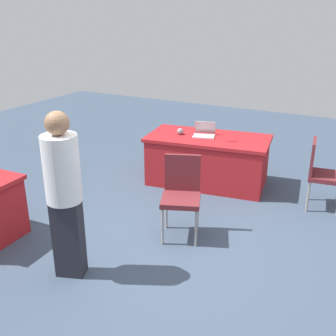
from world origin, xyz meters
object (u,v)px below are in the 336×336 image
object	(u,v)px
table_foreground	(208,160)
person_attendee_standing	(64,189)
yarn_ball	(180,131)
scissors_red	(232,141)
laptop_silver	(204,133)
chair_tucked_right	(181,191)
chair_near_front	(321,170)

from	to	relation	value
table_foreground	person_attendee_standing	size ratio (longest dim) A/B	1.14
table_foreground	yarn_ball	bearing A→B (deg)	10.91
table_foreground	scissors_red	distance (m)	0.54
laptop_silver	scissors_red	bearing A→B (deg)	155.93
table_foreground	yarn_ball	distance (m)	0.61
person_attendee_standing	laptop_silver	distance (m)	2.85
chair_tucked_right	person_attendee_standing	distance (m)	1.44
person_attendee_standing	yarn_ball	world-z (taller)	person_attendee_standing
scissors_red	chair_tucked_right	bearing A→B (deg)	47.51
chair_tucked_right	scissors_red	distance (m)	1.55
scissors_red	laptop_silver	bearing A→B (deg)	-48.61
table_foreground	scissors_red	size ratio (longest dim) A/B	10.71
chair_near_front	yarn_ball	xyz separation A→B (m)	(2.09, 0.01, 0.26)
laptop_silver	chair_near_front	bearing A→B (deg)	160.97
chair_tucked_right	yarn_ball	world-z (taller)	chair_tucked_right
chair_near_front	person_attendee_standing	distance (m)	3.40
chair_tucked_right	laptop_silver	bearing A→B (deg)	-97.13
scissors_red	person_attendee_standing	bearing A→B (deg)	35.49
person_attendee_standing	yarn_ball	distance (m)	2.75
yarn_ball	person_attendee_standing	bearing A→B (deg)	92.68
chair_tucked_right	laptop_silver	distance (m)	1.67
yarn_ball	table_foreground	bearing A→B (deg)	-169.09
table_foreground	chair_near_front	world-z (taller)	chair_near_front
chair_tucked_right	chair_near_front	bearing A→B (deg)	-152.51
chair_tucked_right	scissors_red	bearing A→B (deg)	-113.30
chair_near_front	yarn_ball	distance (m)	2.10
chair_tucked_right	laptop_silver	world-z (taller)	chair_tucked_right
chair_near_front	laptop_silver	size ratio (longest dim) A/B	2.44
table_foreground	chair_tucked_right	distance (m)	1.63
chair_near_front	chair_tucked_right	world-z (taller)	chair_tucked_right
table_foreground	person_attendee_standing	bearing A→B (deg)	83.85
laptop_silver	yarn_ball	bearing A→B (deg)	-0.75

